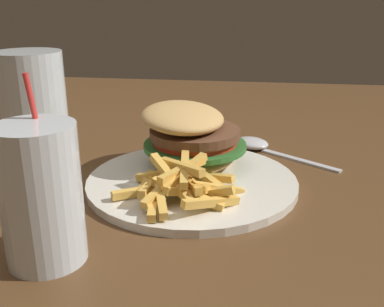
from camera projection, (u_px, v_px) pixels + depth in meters
name	position (u px, v px, depth m)	size (l,w,h in m)	color
dining_table	(23.00, 275.00, 0.51)	(1.67, 1.34, 0.71)	brown
meal_plate_near	(191.00, 154.00, 0.59)	(0.27, 0.27, 0.10)	silver
beer_glass	(34.00, 118.00, 0.59)	(0.09, 0.09, 0.16)	silver
juice_glass	(42.00, 200.00, 0.40)	(0.07, 0.07, 0.17)	silver
spoon	(255.00, 144.00, 0.70)	(0.13, 0.16, 0.02)	silver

